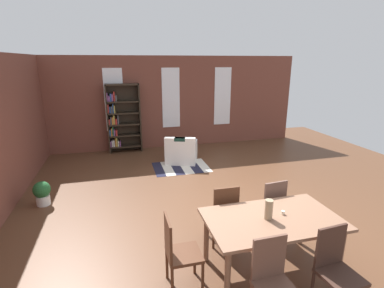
{
  "coord_description": "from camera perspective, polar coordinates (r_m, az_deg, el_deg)",
  "views": [
    {
      "loc": [
        -1.65,
        -4.32,
        2.66
      ],
      "look_at": [
        -0.14,
        1.42,
        0.94
      ],
      "focal_mm": 26.96,
      "sensor_mm": 36.0,
      "label": 1
    }
  ],
  "objects": [
    {
      "name": "ground_plane",
      "position": [
        5.33,
        5.48,
        -13.82
      ],
      "size": [
        11.74,
        11.74,
        0.0
      ],
      "primitive_type": "plane",
      "color": "brown"
    },
    {
      "name": "back_wall_brick",
      "position": [
        9.13,
        -4.26,
        8.22
      ],
      "size": [
        8.28,
        0.12,
        2.81
      ],
      "primitive_type": "cube",
      "color": "brown",
      "rests_on": "ground"
    },
    {
      "name": "window_pane_0",
      "position": [
        8.89,
        -15.13,
        8.42
      ],
      "size": [
        0.55,
        0.02,
        1.83
      ],
      "primitive_type": "cube",
      "color": "white"
    },
    {
      "name": "window_pane_1",
      "position": [
        9.04,
        -4.2,
        9.04
      ],
      "size": [
        0.55,
        0.02,
        1.83
      ],
      "primitive_type": "cube",
      "color": "white"
    },
    {
      "name": "window_pane_2",
      "position": [
        9.5,
        6.05,
        9.34
      ],
      "size": [
        0.55,
        0.02,
        1.83
      ],
      "primitive_type": "cube",
      "color": "white"
    },
    {
      "name": "dining_table",
      "position": [
        3.9,
        15.55,
        -15.01
      ],
      "size": [
        1.68,
        0.98,
        0.76
      ],
      "color": "#865E47",
      "rests_on": "ground"
    },
    {
      "name": "vase_on_table",
      "position": [
        3.77,
        14.94,
        -12.4
      ],
      "size": [
        0.1,
        0.1,
        0.25
      ],
      "primitive_type": "cylinder",
      "color": "#998466",
      "rests_on": "dining_table"
    },
    {
      "name": "tealight_candle_0",
      "position": [
        3.96,
        17.57,
        -12.81
      ],
      "size": [
        0.04,
        0.04,
        0.05
      ],
      "primitive_type": "cylinder",
      "color": "silver",
      "rests_on": "dining_table"
    },
    {
      "name": "dining_chair_near_right",
      "position": [
        3.72,
        26.58,
        -21.01
      ],
      "size": [
        0.43,
        0.43,
        0.95
      ],
      "color": "#3D261E",
      "rests_on": "ground"
    },
    {
      "name": "dining_chair_far_left",
      "position": [
        4.39,
        6.2,
        -13.21
      ],
      "size": [
        0.4,
        0.4,
        0.95
      ],
      "color": "#4E2E1C",
      "rests_on": "ground"
    },
    {
      "name": "dining_chair_far_right",
      "position": [
        4.69,
        15.16,
        -11.66
      ],
      "size": [
        0.44,
        0.44,
        0.95
      ],
      "color": "brown",
      "rests_on": "ground"
    },
    {
      "name": "dining_chair_near_left",
      "position": [
        3.34,
        15.76,
        -24.56
      ],
      "size": [
        0.41,
        0.41,
        0.95
      ],
      "color": "brown",
      "rests_on": "ground"
    },
    {
      "name": "dining_chair_head_left",
      "position": [
        3.61,
        -2.81,
        -20.34
      ],
      "size": [
        0.4,
        0.4,
        0.95
      ],
      "color": "#532E1C",
      "rests_on": "ground"
    },
    {
      "name": "bookshelf_tall",
      "position": [
        8.8,
        -13.79,
        4.86
      ],
      "size": [
        0.97,
        0.31,
        2.02
      ],
      "color": "#2D2319",
      "rests_on": "ground"
    },
    {
      "name": "armchair_white",
      "position": [
        7.82,
        -2.11,
        -1.58
      ],
      "size": [
        1.03,
        1.03,
        0.75
      ],
      "color": "white",
      "rests_on": "ground"
    },
    {
      "name": "potted_plant_by_shelf",
      "position": [
        6.23,
        -27.53,
        -8.5
      ],
      "size": [
        0.31,
        0.31,
        0.47
      ],
      "color": "silver",
      "rests_on": "ground"
    },
    {
      "name": "striped_rug",
      "position": [
        7.5,
        -2.18,
        -4.57
      ],
      "size": [
        1.4,
        1.05,
        0.01
      ],
      "color": "#1E1E33",
      "rests_on": "ground"
    }
  ]
}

